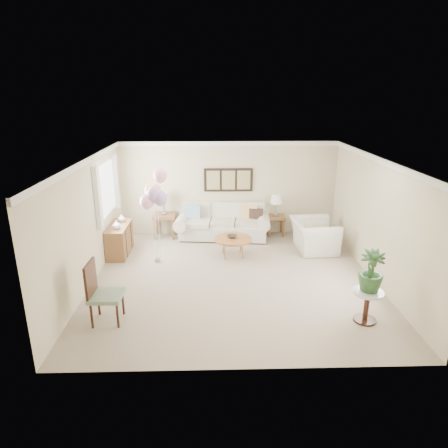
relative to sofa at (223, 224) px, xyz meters
name	(u,v)px	position (x,y,z in m)	size (l,w,h in m)	color
ground_plane	(234,278)	(0.15, -2.63, -0.38)	(6.00, 6.00, 0.00)	tan
room_shell	(229,205)	(0.04, -2.54, 1.25)	(6.04, 6.04, 2.60)	beige
wall_art_triptych	(228,180)	(0.15, 0.33, 1.17)	(1.35, 0.06, 0.65)	black
sofa	(223,224)	(0.00, 0.00, 0.00)	(2.69, 1.21, 0.96)	beige
end_table_left	(165,218)	(-1.62, 0.06, 0.18)	(0.61, 0.55, 0.66)	brown
end_table_right	(276,219)	(1.48, 0.15, 0.10)	(0.52, 0.47, 0.57)	brown
lamp_left	(164,198)	(-1.62, 0.06, 0.75)	(0.35, 0.35, 0.62)	gray
lamp_right	(276,200)	(1.48, 0.15, 0.65)	(0.34, 0.34, 0.60)	gray
coffee_table	(233,240)	(0.20, -1.37, 0.05)	(0.93, 0.93, 0.47)	#A9653C
decor_bowl	(232,236)	(0.19, -1.33, 0.12)	(0.24, 0.24, 0.06)	#302722
armchair	(314,235)	(2.28, -1.03, 0.02)	(1.21, 1.06, 0.79)	beige
side_table	(367,299)	(2.39, -4.39, 0.06)	(0.54, 0.54, 0.58)	silver
potted_plant	(371,271)	(2.41, -4.36, 0.58)	(0.42, 0.42, 0.74)	#22431F
accent_chair	(101,291)	(-2.22, -4.26, 0.21)	(0.56, 0.56, 1.12)	gray
credenza	(120,240)	(-2.61, -1.13, -0.01)	(0.46, 1.20, 0.74)	brown
vase_white	(117,225)	(-2.59, -1.38, 0.47)	(0.20, 0.20, 0.21)	silver
vase_sage	(122,218)	(-2.59, -0.83, 0.46)	(0.18, 0.18, 0.19)	#B4BAAB
balloon_cluster	(155,192)	(-1.59, -1.69, 1.32)	(0.62, 0.53, 2.24)	gray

